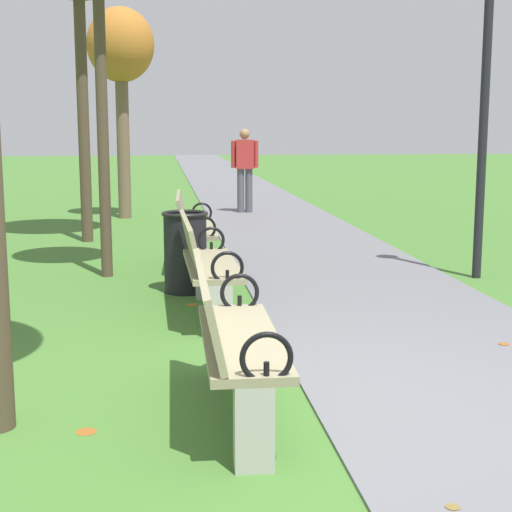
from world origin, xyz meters
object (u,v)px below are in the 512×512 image
at_px(park_bench_1, 232,338).
at_px(park_bench_2, 206,264).
at_px(park_bench_3, 194,228).
at_px(lamp_post, 486,70).
at_px(pedestrian_walking, 245,166).
at_px(trash_bin, 185,252).
at_px(tree_4, 121,52).

bearing_deg(park_bench_1, park_bench_2, 90.00).
relative_size(park_bench_1, park_bench_2, 1.00).
bearing_deg(park_bench_3, lamp_post, -17.54).
height_order(pedestrian_walking, lamp_post, lamp_post).
xyz_separation_m(park_bench_3, trash_bin, (-0.15, -1.36, -0.06)).
xyz_separation_m(park_bench_3, lamp_post, (3.17, -1.00, 1.82)).
distance_m(park_bench_3, trash_bin, 1.37).
xyz_separation_m(tree_4, lamp_post, (4.20, -6.32, -0.71)).
xyz_separation_m(park_bench_1, pedestrian_walking, (1.27, 10.76, 0.44)).
xyz_separation_m(park_bench_1, park_bench_3, (0.00, 4.93, 0.00)).
relative_size(tree_4, lamp_post, 1.09).
height_order(park_bench_2, park_bench_3, same).
bearing_deg(park_bench_3, park_bench_1, -90.00).
height_order(tree_4, pedestrian_walking, tree_4).
distance_m(park_bench_1, lamp_post, 5.36).
bearing_deg(lamp_post, pedestrian_walking, 105.53).
bearing_deg(lamp_post, park_bench_1, -128.86).
xyz_separation_m(pedestrian_walking, lamp_post, (1.90, -6.83, 1.38)).
xyz_separation_m(park_bench_2, park_bench_3, (0.00, 2.46, 0.00)).
relative_size(tree_4, trash_bin, 4.53).
bearing_deg(tree_4, park_bench_2, -82.42).
height_order(pedestrian_walking, trash_bin, pedestrian_walking).
bearing_deg(park_bench_2, tree_4, 97.58).
height_order(park_bench_2, lamp_post, lamp_post).
bearing_deg(park_bench_2, lamp_post, 24.72).
bearing_deg(tree_4, park_bench_3, -78.99).
xyz_separation_m(park_bench_1, park_bench_2, (0.00, 2.47, 0.00)).
bearing_deg(pedestrian_walking, park_bench_2, -98.69).
distance_m(tree_4, pedestrian_walking, 3.15).
height_order(park_bench_3, tree_4, tree_4).
distance_m(park_bench_3, pedestrian_walking, 5.98).
xyz_separation_m(park_bench_3, pedestrian_walking, (1.27, 5.83, 0.44)).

